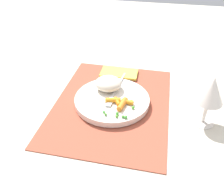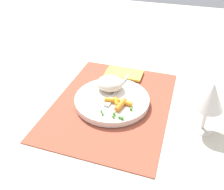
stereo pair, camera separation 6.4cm
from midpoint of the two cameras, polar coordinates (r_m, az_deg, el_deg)
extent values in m
plane|color=beige|center=(0.78, -2.35, -2.15)|extent=(2.40, 2.40, 0.00)
cube|color=#9E4733|center=(0.78, -2.35, -1.98)|extent=(0.47, 0.36, 0.01)
cylinder|color=silver|center=(0.77, -2.37, -1.24)|extent=(0.24, 0.24, 0.02)
ellipsoid|color=beige|center=(0.79, -3.16, 2.63)|extent=(0.08, 0.09, 0.04)
cylinder|color=orange|center=(0.73, 1.14, -1.71)|extent=(0.02, 0.04, 0.01)
cylinder|color=orange|center=(0.72, -0.08, -2.24)|extent=(0.06, 0.03, 0.02)
cylinder|color=orange|center=(0.74, -2.21, -1.31)|extent=(0.02, 0.05, 0.02)
cylinder|color=orange|center=(0.74, -1.24, -1.64)|extent=(0.04, 0.03, 0.01)
sphere|color=#479431|center=(0.70, -4.47, -4.58)|extent=(0.01, 0.01, 0.01)
sphere|color=#5B8C2F|center=(0.71, -0.39, -3.25)|extent=(0.01, 0.01, 0.01)
sphere|color=green|center=(0.71, -4.53, -4.03)|extent=(0.01, 0.01, 0.01)
sphere|color=#459531|center=(0.70, -1.42, -4.43)|extent=(0.01, 0.01, 0.01)
sphere|color=#4EA332|center=(0.72, 2.39, -3.04)|extent=(0.01, 0.01, 0.01)
sphere|color=#52B03B|center=(0.74, -1.01, -1.79)|extent=(0.01, 0.01, 0.01)
sphere|color=green|center=(0.73, -0.84, -2.01)|extent=(0.01, 0.01, 0.01)
sphere|color=#5AAA40|center=(0.74, 2.10, -1.47)|extent=(0.01, 0.01, 0.01)
sphere|color=#53A72F|center=(0.69, -1.55, -5.06)|extent=(0.01, 0.01, 0.01)
sphere|color=#54A531|center=(0.74, -0.68, -1.55)|extent=(0.01, 0.01, 0.01)
sphere|color=green|center=(0.69, -0.09, -5.14)|extent=(0.01, 0.01, 0.01)
sphere|color=green|center=(0.68, 0.55, -5.26)|extent=(0.01, 0.01, 0.01)
cube|color=#BCBCBC|center=(0.74, -3.15, -1.73)|extent=(0.05, 0.02, 0.01)
cube|color=#BCBCBC|center=(0.82, -0.67, 2.31)|extent=(0.15, 0.02, 0.01)
cylinder|color=silver|center=(0.75, 18.14, -5.93)|extent=(0.06, 0.06, 0.00)
cylinder|color=silver|center=(0.73, 18.68, -3.73)|extent=(0.01, 0.01, 0.07)
cone|color=silver|center=(0.68, 19.84, 1.04)|extent=(0.08, 0.08, 0.08)
cube|color=#EAE54C|center=(0.92, -0.32, 5.12)|extent=(0.08, 0.14, 0.01)
camera|label=1|loc=(0.03, -92.41, -1.74)|focal=39.14mm
camera|label=2|loc=(0.03, 87.59, 1.74)|focal=39.14mm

